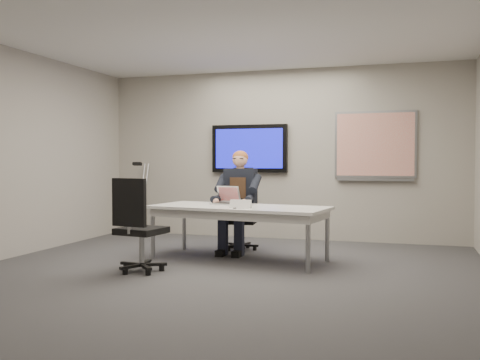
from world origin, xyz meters
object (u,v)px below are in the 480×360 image
(office_chair_near, at_px, (139,243))
(seated_person, at_px, (237,211))
(conference_table, at_px, (239,212))
(office_chair_far, at_px, (242,229))
(laptop, at_px, (227,200))

(office_chair_near, distance_m, seated_person, 1.78)
(conference_table, distance_m, seated_person, 0.60)
(conference_table, distance_m, office_chair_far, 0.90)
(laptop, bearing_deg, seated_person, 93.85)
(conference_table, distance_m, office_chair_near, 1.41)
(office_chair_near, height_order, laptop, office_chair_near)
(seated_person, bearing_deg, office_chair_far, 89.12)
(office_chair_near, relative_size, seated_person, 0.76)
(conference_table, xyz_separation_m, office_chair_far, (-0.21, 0.81, -0.33))
(seated_person, height_order, laptop, seated_person)
(office_chair_near, xyz_separation_m, laptop, (0.62, 1.33, 0.42))
(conference_table, height_order, office_chair_near, office_chair_near)
(office_chair_near, height_order, seated_person, seated_person)
(conference_table, xyz_separation_m, office_chair_near, (-0.87, -1.08, -0.28))
(office_chair_far, bearing_deg, office_chair_near, -115.72)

